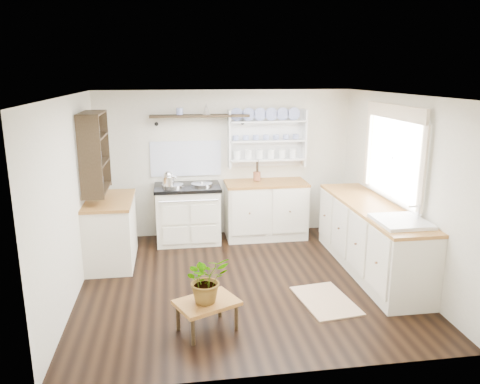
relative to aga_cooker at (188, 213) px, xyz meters
name	(u,v)px	position (x,y,z in m)	size (l,w,h in m)	color
floor	(244,281)	(0.62, -1.57, -0.45)	(4.00, 3.80, 0.01)	black
wall_back	(225,164)	(0.62, 0.33, 0.70)	(4.00, 0.02, 2.30)	beige
wall_right	(400,187)	(2.62, -1.57, 0.70)	(0.02, 3.80, 2.30)	beige
wall_left	(71,199)	(-1.38, -1.57, 0.70)	(0.02, 3.80, 2.30)	beige
ceiling	(244,95)	(0.62, -1.57, 1.85)	(4.00, 3.80, 0.01)	white
window	(394,153)	(2.57, -1.42, 1.11)	(0.08, 1.55, 1.22)	white
aga_cooker	(188,213)	(0.00, 0.00, 0.00)	(0.99, 0.69, 0.92)	white
back_cabinets	(266,209)	(1.22, 0.03, 0.01)	(1.27, 0.63, 0.90)	silver
right_cabinets	(371,237)	(2.32, -1.47, 0.01)	(0.62, 2.43, 0.90)	silver
belfast_sink	(400,231)	(2.32, -2.22, 0.35)	(0.55, 0.60, 0.45)	white
left_cabinets	(111,230)	(-1.08, -0.67, 0.01)	(0.62, 1.13, 0.90)	silver
plate_rack	(266,138)	(1.27, 0.29, 1.10)	(1.20, 0.22, 0.90)	white
high_shelf	(200,117)	(0.22, 0.21, 1.46)	(1.50, 0.29, 0.16)	black
left_shelving	(94,152)	(-1.22, -0.67, 1.10)	(0.28, 0.80, 1.05)	black
kettle	(168,179)	(-0.28, -0.12, 0.58)	(0.17, 0.17, 0.21)	silver
utensil_crock	(257,176)	(1.09, 0.11, 0.52)	(0.12, 0.12, 0.13)	brown
center_table	(207,305)	(0.08, -2.65, -0.17)	(0.72, 0.64, 0.32)	brown
potted_plant	(207,279)	(0.08, -2.65, 0.11)	(0.44, 0.38, 0.48)	#3F7233
floor_rug	(326,300)	(1.47, -2.23, -0.44)	(0.55, 0.85, 0.02)	#9D795B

